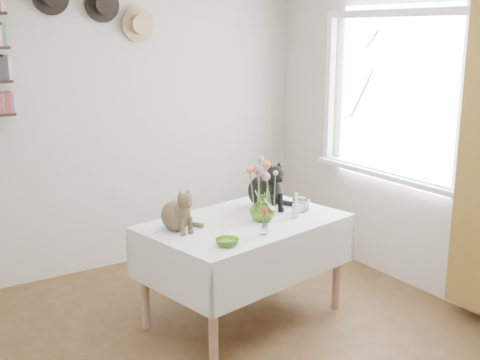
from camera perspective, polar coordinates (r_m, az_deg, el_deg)
room at (r=3.08m, az=-0.24°, el=-0.06°), size 4.08×4.58×2.58m
window at (r=4.92m, az=14.24°, el=6.50°), size 0.12×1.52×1.32m
dining_table at (r=4.21m, az=0.41°, el=-6.20°), size 1.49×1.11×0.73m
tabby_cat at (r=3.94m, az=-6.15°, el=-2.65°), size 0.23×0.28×0.30m
black_cat at (r=4.41m, az=2.35°, el=-0.28°), size 0.26×0.32×0.37m
flower_vase at (r=4.12m, az=2.17°, el=-2.64°), size 0.22×0.22×0.19m
green_bowl at (r=3.67m, az=-1.22°, el=-5.94°), size 0.16×0.16×0.05m
drinking_glass at (r=4.35m, az=5.72°, el=-2.39°), size 0.13×0.13×0.10m
candlestick at (r=4.21m, az=5.30°, el=-2.81°), size 0.05×0.05×0.18m
berry_jar at (r=3.85m, az=2.27°, el=-3.90°), size 0.05×0.05×0.20m
porcelain_figurine at (r=4.40m, az=6.48°, el=-2.42°), size 0.04×0.04×0.08m
flower_bouquet at (r=4.07m, az=2.13°, el=0.72°), size 0.17×0.13×0.39m
wall_hats at (r=5.02m, az=-13.20°, el=15.53°), size 0.98×0.09×0.48m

